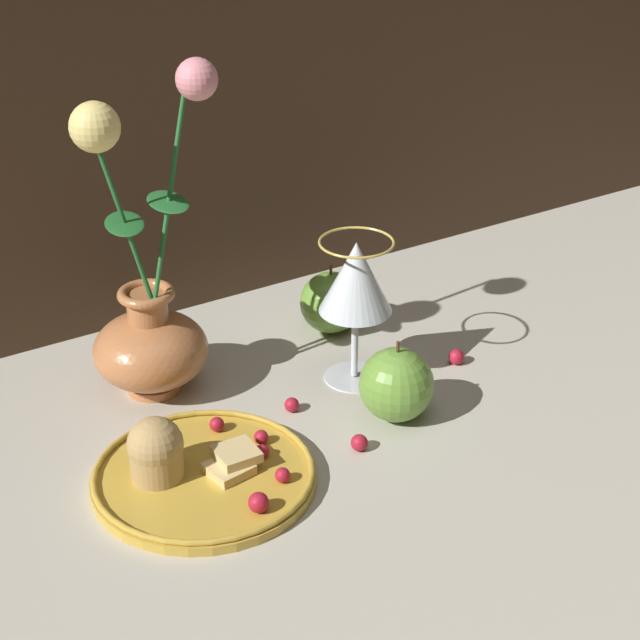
# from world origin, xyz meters

# --- Properties ---
(ground_plane) EXTENTS (2.40, 2.40, 0.00)m
(ground_plane) POSITION_xyz_m (0.00, 0.00, 0.00)
(ground_plane) COLOR #B7B2A3
(ground_plane) RESTS_ON ground
(vase) EXTENTS (0.15, 0.13, 0.37)m
(vase) POSITION_xyz_m (-0.09, 0.10, 0.09)
(vase) COLOR #B77042
(vase) RESTS_ON ground_plane
(plate_with_pastries) EXTENTS (0.22, 0.22, 0.07)m
(plate_with_pastries) POSITION_xyz_m (-0.13, -0.08, 0.02)
(plate_with_pastries) COLOR gold
(plate_with_pastries) RESTS_ON ground_plane
(wine_glass) EXTENTS (0.08, 0.08, 0.17)m
(wine_glass) POSITION_xyz_m (0.12, 0.00, 0.12)
(wine_glass) COLOR silver
(wine_glass) RESTS_ON ground_plane
(apple_beside_vase) EXTENTS (0.08, 0.08, 0.09)m
(apple_beside_vase) POSITION_xyz_m (0.16, 0.11, 0.04)
(apple_beside_vase) COLOR #669938
(apple_beside_vase) RESTS_ON ground_plane
(apple_near_glass) EXTENTS (0.08, 0.08, 0.09)m
(apple_near_glass) POSITION_xyz_m (0.11, -0.09, 0.04)
(apple_near_glass) COLOR #669938
(apple_near_glass) RESTS_ON ground_plane
(berry_near_plate) EXTENTS (0.02, 0.02, 0.02)m
(berry_near_plate) POSITION_xyz_m (0.24, -0.04, 0.01)
(berry_near_plate) COLOR #AD192D
(berry_near_plate) RESTS_ON ground_plane
(berry_front_center) EXTENTS (0.02, 0.02, 0.02)m
(berry_front_center) POSITION_xyz_m (0.04, -0.12, 0.01)
(berry_front_center) COLOR #AD192D
(berry_front_center) RESTS_ON ground_plane
(berry_by_glass_stem) EXTENTS (0.02, 0.02, 0.02)m
(berry_by_glass_stem) POSITION_xyz_m (0.02, -0.02, 0.01)
(berry_by_glass_stem) COLOR #AD192D
(berry_by_glass_stem) RESTS_ON ground_plane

